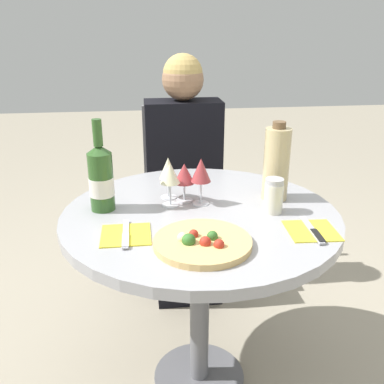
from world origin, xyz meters
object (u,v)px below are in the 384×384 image
object	(u,v)px
seated_diner	(185,188)
wine_bottle	(101,178)
pizza_large	(202,242)
dining_table	(200,239)
chair_behind_diner	(182,196)
tall_carafe	(276,164)

from	to	relation	value
seated_diner	wine_bottle	bearing A→B (deg)	61.24
pizza_large	dining_table	bearing A→B (deg)	82.86
dining_table	wine_bottle	world-z (taller)	wine_bottle
dining_table	chair_behind_diner	xyz separation A→B (m)	(0.03, 0.86, -0.17)
chair_behind_diner	seated_diner	distance (m)	0.17
pizza_large	wine_bottle	xyz separation A→B (m)	(-0.30, 0.31, 0.10)
tall_carafe	seated_diner	bearing A→B (deg)	112.37
dining_table	chair_behind_diner	bearing A→B (deg)	88.17
chair_behind_diner	seated_diner	xyz separation A→B (m)	(-0.00, -0.14, 0.10)
pizza_large	tall_carafe	bearing A→B (deg)	45.99
seated_diner	wine_bottle	xyz separation A→B (m)	(-0.36, -0.65, 0.30)
chair_behind_diner	pizza_large	size ratio (longest dim) A/B	3.28
wine_bottle	pizza_large	bearing A→B (deg)	-45.64
wine_bottle	tall_carafe	world-z (taller)	wine_bottle
tall_carafe	pizza_large	bearing A→B (deg)	-134.01
dining_table	chair_behind_diner	size ratio (longest dim) A/B	1.01
chair_behind_diner	seated_diner	world-z (taller)	seated_diner
seated_diner	tall_carafe	bearing A→B (deg)	112.37
chair_behind_diner	seated_diner	bearing A→B (deg)	90.00
chair_behind_diner	tall_carafe	world-z (taller)	tall_carafe
seated_diner	wine_bottle	world-z (taller)	seated_diner
dining_table	chair_behind_diner	world-z (taller)	chair_behind_diner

